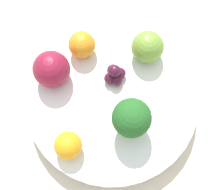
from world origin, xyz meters
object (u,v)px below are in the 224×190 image
object	(u,v)px
bowl	(112,101)
apple_green	(147,47)
apple_red	(52,69)
orange_front	(80,46)
orange_back	(68,145)
broccoli	(130,119)
grape_cluster	(115,75)

from	to	relation	value
bowl	apple_green	size ratio (longest dim) A/B	5.23
apple_red	orange_front	world-z (taller)	apple_red
orange_back	bowl	bearing A→B (deg)	21.45
broccoli	grape_cluster	distance (m)	0.08
orange_back	apple_red	bearing A→B (deg)	73.93
apple_green	grape_cluster	size ratio (longest dim) A/B	1.41
orange_back	broccoli	bearing A→B (deg)	-10.22
grape_cluster	apple_red	bearing A→B (deg)	148.50
bowl	orange_front	bearing A→B (deg)	92.58
grape_cluster	broccoli	bearing A→B (deg)	-105.93
broccoli	apple_red	size ratio (longest dim) A/B	1.26
bowl	orange_front	distance (m)	0.10
bowl	grape_cluster	distance (m)	0.04
orange_back	apple_green	bearing A→B (deg)	22.08
apple_green	grape_cluster	xyz separation A→B (m)	(-0.06, -0.01, -0.01)
apple_red	orange_front	xyz separation A→B (m)	(0.05, 0.02, -0.01)
bowl	orange_back	xyz separation A→B (m)	(-0.09, -0.04, 0.04)
apple_green	orange_front	xyz separation A→B (m)	(-0.09, 0.06, -0.00)
bowl	apple_green	world-z (taller)	apple_green
orange_front	apple_red	bearing A→B (deg)	-163.22
broccoli	bowl	bearing A→B (deg)	87.71
apple_red	orange_back	distance (m)	0.11
broccoli	grape_cluster	bearing A→B (deg)	74.07
broccoli	grape_cluster	world-z (taller)	broccoli
apple_red	grape_cluster	xyz separation A→B (m)	(0.08, -0.05, -0.02)
broccoli	apple_green	distance (m)	0.12
apple_green	bowl	bearing A→B (deg)	-157.23
apple_red	grape_cluster	world-z (taller)	apple_red
apple_green	orange_front	world-z (taller)	apple_green
bowl	apple_green	bearing A→B (deg)	22.77
broccoli	apple_green	bearing A→B (deg)	45.47
apple_green	grape_cluster	distance (m)	0.06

